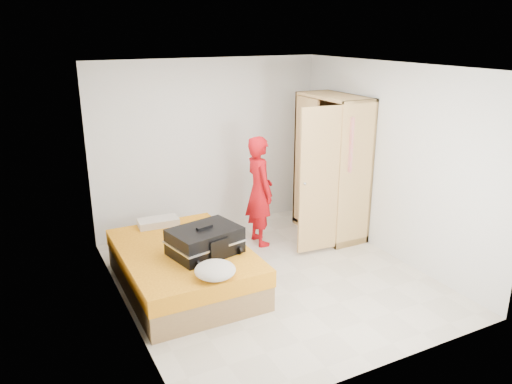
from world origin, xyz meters
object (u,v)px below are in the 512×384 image
suitcase (205,241)px  round_cushion (215,270)px  wardrobe (330,171)px  bed (184,267)px  person (259,191)px

suitcase → round_cushion: suitcase is taller
wardrobe → suitcase: wardrobe is taller
bed → suitcase: size_ratio=2.26×
person → suitcase: bearing=131.5°
round_cushion → bed: bearing=94.2°
bed → suitcase: 0.50m
bed → round_cushion: (0.06, -0.84, 0.33)m
person → suitcase: 1.59m
bed → wardrobe: 2.67m
round_cushion → suitcase: bearing=78.0°
bed → suitcase: suitcase is taller
wardrobe → round_cushion: size_ratio=4.79×
bed → round_cushion: 0.91m
bed → person: size_ratio=1.27×
bed → wardrobe: wardrobe is taller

